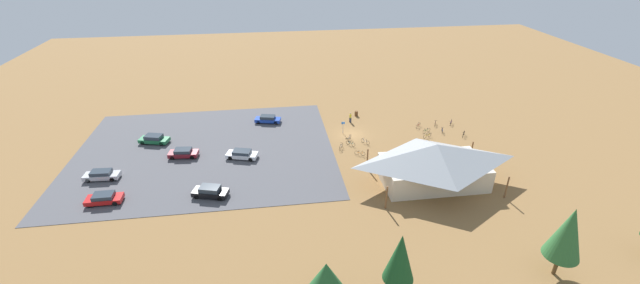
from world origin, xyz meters
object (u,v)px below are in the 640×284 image
(bicycle_black_edge_north, at_px, (464,134))
(car_blue_far_end, at_px, (268,119))
(bicycle_blue_near_sign, at_px, (442,130))
(bicycle_orange_mid_cluster, at_px, (360,153))
(bicycle_red_edge_south, at_px, (435,124))
(bike_pavilion, at_px, (435,162))
(visitor_near_lot, at_px, (350,117))
(car_black_near_entry, at_px, (210,191))
(car_red_second_row, at_px, (104,198))
(bicycle_silver_trailside, at_px, (349,138))
(pine_mideast, at_px, (568,233))
(bicycle_teal_near_porch, at_px, (351,143))
(car_green_end_stall, at_px, (154,139))
(bicycle_white_yard_right, at_px, (365,142))
(trash_bin, at_px, (356,114))
(bicycle_green_yard_front, at_px, (426,131))
(pine_far_west, at_px, (400,258))
(pine_midwest, at_px, (326,279))
(bicycle_red_yard_left, at_px, (418,125))
(bicycle_yellow_by_bin, at_px, (427,136))
(bicycle_purple_lone_east, at_px, (451,123))
(bicycle_silver_front_row, at_px, (341,147))
(car_silver_by_curb, at_px, (102,175))
(car_maroon_inner_stall, at_px, (183,153))

(bicycle_black_edge_north, xyz_separation_m, car_blue_far_end, (32.06, -9.91, 0.30))
(bicycle_blue_near_sign, bearing_deg, bicycle_orange_mid_cluster, 20.20)
(bicycle_red_edge_south, distance_m, car_blue_far_end, 29.52)
(bike_pavilion, relative_size, visitor_near_lot, 8.80)
(car_black_near_entry, bearing_deg, car_red_second_row, -1.96)
(bicycle_silver_trailside, xyz_separation_m, car_red_second_row, (33.85, 12.47, 0.31))
(bicycle_black_edge_north, distance_m, car_red_second_row, 54.12)
(bicycle_orange_mid_cluster, bearing_deg, pine_mideast, 117.72)
(bicycle_teal_near_porch, bearing_deg, car_green_end_stall, -9.56)
(bicycle_white_yard_right, bearing_deg, trash_bin, -95.16)
(bicycle_orange_mid_cluster, bearing_deg, bicycle_green_yard_front, -155.12)
(pine_far_west, relative_size, pine_mideast, 0.97)
(bicycle_white_yard_right, relative_size, bicycle_teal_near_porch, 1.17)
(pine_mideast, height_order, car_black_near_entry, pine_mideast)
(bicycle_blue_near_sign, height_order, car_blue_far_end, car_blue_far_end)
(pine_midwest, height_order, bicycle_white_yard_right, pine_midwest)
(bicycle_green_yard_front, relative_size, bicycle_red_yard_left, 1.34)
(bicycle_silver_trailside, relative_size, car_red_second_row, 0.34)
(pine_midwest, bearing_deg, car_black_near_entry, -58.22)
(bicycle_yellow_by_bin, bearing_deg, bicycle_orange_mid_cluster, 18.91)
(bicycle_orange_mid_cluster, relative_size, bicycle_white_yard_right, 1.02)
(bicycle_purple_lone_east, height_order, bicycle_green_yard_front, bicycle_purple_lone_east)
(pine_midwest, xyz_separation_m, bicycle_black_edge_north, (-27.97, -31.02, -3.34))
(bicycle_red_yard_left, bearing_deg, bicycle_blue_near_sign, 142.88)
(bicycle_silver_trailside, bearing_deg, bicycle_red_yard_left, -166.42)
(bicycle_silver_front_row, relative_size, car_blue_far_end, 0.32)
(bicycle_red_yard_left, distance_m, visitor_near_lot, 11.85)
(pine_far_west, distance_m, car_green_end_stall, 45.99)
(bicycle_orange_mid_cluster, relative_size, bicycle_purple_lone_east, 0.98)
(bicycle_teal_near_porch, bearing_deg, bicycle_silver_trailside, -95.99)
(bicycle_red_yard_left, relative_size, car_green_end_stall, 0.24)
(bike_pavilion, height_order, bicycle_silver_trailside, bike_pavilion)
(bicycle_orange_mid_cluster, xyz_separation_m, car_black_near_entry, (21.40, 7.79, 0.40))
(bicycle_red_yard_left, bearing_deg, bicycle_red_edge_south, -173.96)
(pine_midwest, height_order, car_black_near_entry, pine_midwest)
(trash_bin, height_order, car_red_second_row, car_red_second_row)
(trash_bin, xyz_separation_m, bicycle_purple_lone_east, (-15.66, 6.08, -0.05))
(car_green_end_stall, bearing_deg, bicycle_orange_mid_cluster, 164.96)
(bicycle_blue_near_sign, relative_size, bicycle_black_edge_north, 1.10)
(pine_far_west, distance_m, bicycle_green_yard_front, 36.93)
(bicycle_silver_front_row, relative_size, car_silver_by_curb, 0.32)
(pine_far_west, relative_size, pine_midwest, 1.40)
(car_maroon_inner_stall, bearing_deg, bicycle_orange_mid_cluster, 173.09)
(pine_midwest, bearing_deg, car_blue_far_end, -84.28)
(bicycle_blue_near_sign, bearing_deg, bicycle_red_yard_left, -37.12)
(car_green_end_stall, bearing_deg, car_maroon_inner_stall, 135.09)
(bicycle_green_yard_front, xyz_separation_m, car_maroon_inner_stall, (39.31, 2.77, 0.32))
(bicycle_black_edge_north, relative_size, car_maroon_inner_stall, 0.33)
(bicycle_silver_trailside, relative_size, car_green_end_stall, 0.30)
(bicycle_orange_mid_cluster, bearing_deg, bicycle_black_edge_north, -168.05)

